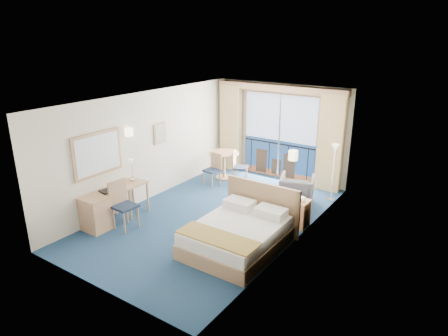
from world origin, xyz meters
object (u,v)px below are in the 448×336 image
desk_chair (122,202)px  round_table (224,159)px  bed (239,234)px  armchair (297,190)px  nightstand (297,213)px  table_chair_a (238,165)px  table_chair_b (214,167)px  desk (100,210)px  floor_lamp (334,158)px

desk_chair → round_table: bearing=2.6°
bed → round_table: 3.97m
armchair → desk_chair: 4.15m
nightstand → bed: bearing=-109.7°
round_table → table_chair_a: size_ratio=0.94×
bed → table_chair_b: bed is taller
bed → table_chair_a: bearing=122.5°
table_chair_b → desk: bearing=-91.5°
armchair → desk: 4.61m
desk_chair → table_chair_a: 3.74m
desk_chair → round_table: size_ratio=1.22×
table_chair_a → round_table: bearing=61.4°
floor_lamp → table_chair_b: (-3.07, -0.77, -0.60)m
nightstand → armchair: size_ratio=0.74×
table_chair_a → armchair: bearing=-124.8°
table_chair_b → nightstand: bearing=-11.6°
round_table → desk: bearing=-96.6°
armchair → table_chair_b: size_ratio=0.90×
nightstand → desk: 4.26m
armchair → table_chair_b: table_chair_b is taller
armchair → table_chair_b: 2.45m
nightstand → desk_chair: (-3.10, -2.17, 0.30)m
desk → armchair: bearing=49.9°
nightstand → table_chair_a: bearing=148.7°
nightstand → table_chair_a: table_chair_a is taller
armchair → table_chair_a: 2.05m
nightstand → desk: size_ratio=0.37×
nightstand → table_chair_b: (-2.95, 0.99, 0.21)m
armchair → round_table: bearing=-30.2°
armchair → desk_chair: (-2.60, -3.23, 0.23)m
desk → nightstand: bearing=35.4°
desk → table_chair_a: 4.10m
round_table → table_chair_a: table_chair_a is taller
nightstand → round_table: bearing=152.3°
nightstand → desk: bearing=-144.6°
bed → round_table: bearing=128.3°
armchair → desk_chair: size_ratio=0.76×
bed → nightstand: bed is taller
desk_chair → desk: bearing=131.9°
desk → table_chair_b: 3.50m
bed → armchair: size_ratio=2.51×
table_chair_a → table_chair_b: size_ratio=1.02×
floor_lamp → table_chair_b: floor_lamp is taller
desk → round_table: size_ratio=1.86×
bed → desk: bed is taller
desk_chair → table_chair_a: (0.60, 3.69, -0.08)m
desk_chair → table_chair_a: bearing=-5.2°
desk → round_table: bearing=83.4°
floor_lamp → desk: (-3.60, -4.23, -0.69)m
desk → desk_chair: 0.50m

